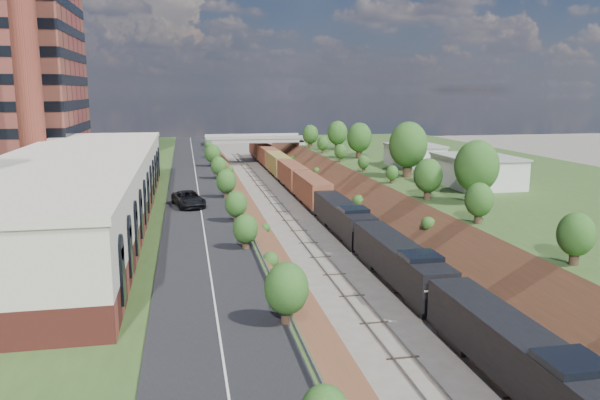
# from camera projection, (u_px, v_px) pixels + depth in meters

# --- Properties ---
(platform_left) EXTENTS (44.00, 180.00, 5.00)m
(platform_left) POSITION_uv_depth(u_px,v_px,m) (69.00, 207.00, 80.58)
(platform_left) COLOR #365121
(platform_left) RESTS_ON ground
(platform_right) EXTENTS (44.00, 180.00, 5.00)m
(platform_right) POSITION_uv_depth(u_px,v_px,m) (506.00, 191.00, 93.11)
(platform_right) COLOR #365121
(platform_right) RESTS_ON ground
(embankment_left) EXTENTS (10.00, 180.00, 10.00)m
(embankment_left) POSITION_uv_depth(u_px,v_px,m) (230.00, 218.00, 85.22)
(embankment_left) COLOR brown
(embankment_left) RESTS_ON ground
(embankment_right) EXTENTS (10.00, 180.00, 10.00)m
(embankment_right) POSITION_uv_depth(u_px,v_px,m) (374.00, 212.00, 89.40)
(embankment_right) COLOR brown
(embankment_right) RESTS_ON ground
(rail_left_track) EXTENTS (1.58, 180.00, 0.18)m
(rail_left_track) POSITION_uv_depth(u_px,v_px,m) (286.00, 215.00, 86.80)
(rail_left_track) COLOR gray
(rail_left_track) RESTS_ON ground
(rail_right_track) EXTENTS (1.58, 180.00, 0.18)m
(rail_right_track) POSITION_uv_depth(u_px,v_px,m) (320.00, 214.00, 87.79)
(rail_right_track) COLOR gray
(rail_right_track) RESTS_ON ground
(road) EXTENTS (8.00, 180.00, 0.10)m
(road) POSITION_uv_depth(u_px,v_px,m) (197.00, 185.00, 83.43)
(road) COLOR black
(road) RESTS_ON platform_left
(guardrail) EXTENTS (0.10, 171.00, 0.70)m
(guardrail) POSITION_uv_depth(u_px,v_px,m) (226.00, 181.00, 83.93)
(guardrail) COLOR #99999E
(guardrail) RESTS_ON platform_left
(commercial_building) EXTENTS (14.30, 62.30, 7.00)m
(commercial_building) POSITION_uv_depth(u_px,v_px,m) (76.00, 189.00, 59.21)
(commercial_building) COLOR brown
(commercial_building) RESTS_ON platform_left
(smokestack) EXTENTS (3.20, 3.20, 40.00)m
(smokestack) POSITION_uv_depth(u_px,v_px,m) (24.00, 36.00, 71.99)
(smokestack) COLOR brown
(smokestack) RESTS_ON platform_left
(overpass) EXTENTS (24.50, 8.30, 7.40)m
(overpass) POSITION_uv_depth(u_px,v_px,m) (254.00, 145.00, 146.18)
(overpass) COLOR gray
(overpass) RESTS_ON ground
(white_building_near) EXTENTS (9.00, 12.00, 4.00)m
(white_building_near) POSITION_uv_depth(u_px,v_px,m) (477.00, 172.00, 82.76)
(white_building_near) COLOR silver
(white_building_near) RESTS_ON platform_right
(white_building_far) EXTENTS (8.00, 10.00, 3.60)m
(white_building_far) POSITION_uv_depth(u_px,v_px,m) (414.00, 156.00, 103.91)
(white_building_far) COLOR silver
(white_building_far) RESTS_ON platform_right
(tree_right_large) EXTENTS (5.25, 5.25, 7.61)m
(tree_right_large) POSITION_uv_depth(u_px,v_px,m) (477.00, 167.00, 69.51)
(tree_right_large) COLOR #473323
(tree_right_large) RESTS_ON platform_right
(tree_left_crest) EXTENTS (2.45, 2.45, 3.55)m
(tree_left_crest) POSITION_uv_depth(u_px,v_px,m) (257.00, 239.00, 45.20)
(tree_left_crest) COLOR #473323
(tree_left_crest) RESTS_ON platform_left
(freight_train) EXTENTS (3.23, 146.80, 4.77)m
(freight_train) POSITION_uv_depth(u_px,v_px,m) (303.00, 183.00, 99.75)
(freight_train) COLOR black
(freight_train) RESTS_ON ground
(suv) EXTENTS (4.24, 6.93, 1.79)m
(suv) POSITION_uv_depth(u_px,v_px,m) (189.00, 199.00, 67.60)
(suv) COLOR black
(suv) RESTS_ON road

